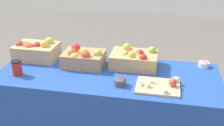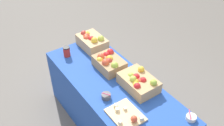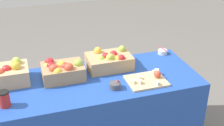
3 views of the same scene
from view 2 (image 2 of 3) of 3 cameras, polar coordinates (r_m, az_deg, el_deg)
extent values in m
plane|color=slate|center=(3.32, 0.29, -13.99)|extent=(10.00, 10.00, 0.00)
cube|color=#234CAD|center=(3.04, 0.31, -9.68)|extent=(1.90, 0.76, 0.74)
cube|color=tan|center=(3.30, -4.50, 4.65)|extent=(0.39, 0.27, 0.14)
sphere|color=#D14C33|center=(3.31, -5.83, 5.86)|extent=(0.08, 0.08, 0.08)
sphere|color=#B2332D|center=(3.36, -6.34, 6.57)|extent=(0.08, 0.08, 0.08)
sphere|color=gold|center=(3.17, -4.01, 5.10)|extent=(0.08, 0.08, 0.08)
sphere|color=#B2C64C|center=(3.20, -2.52, 5.51)|extent=(0.08, 0.08, 0.08)
sphere|color=#D14C33|center=(3.31, -5.67, 5.96)|extent=(0.08, 0.08, 0.08)
sphere|color=#D14C33|center=(3.27, -5.76, 5.52)|extent=(0.08, 0.08, 0.08)
sphere|color=red|center=(3.24, -4.65, 5.36)|extent=(0.08, 0.08, 0.08)
sphere|color=gold|center=(3.36, -5.67, 6.46)|extent=(0.08, 0.08, 0.08)
cube|color=tan|center=(2.94, -0.64, -0.12)|extent=(0.36, 0.27, 0.13)
sphere|color=#D14C33|center=(2.92, -0.73, 0.82)|extent=(0.08, 0.08, 0.08)
sphere|color=#B2332D|center=(2.88, -0.72, 0.36)|extent=(0.08, 0.08, 0.08)
sphere|color=#B2C64C|center=(3.02, -1.11, 2.01)|extent=(0.08, 0.08, 0.08)
sphere|color=#D14C33|center=(2.92, -2.52, 1.43)|extent=(0.08, 0.08, 0.08)
sphere|color=#D14C33|center=(2.83, -1.49, 0.08)|extent=(0.08, 0.08, 0.08)
sphere|color=gold|center=(2.91, -2.71, 0.62)|extent=(0.08, 0.08, 0.08)
sphere|color=#99B742|center=(2.80, 0.58, -0.56)|extent=(0.08, 0.08, 0.08)
sphere|color=red|center=(3.00, -0.37, 2.46)|extent=(0.08, 0.08, 0.08)
sphere|color=gold|center=(2.91, -0.57, 0.95)|extent=(0.08, 0.08, 0.08)
sphere|color=red|center=(2.98, -1.24, 1.84)|extent=(0.08, 0.08, 0.08)
cube|color=tan|center=(2.70, 5.97, -4.40)|extent=(0.41, 0.29, 0.13)
sphere|color=red|center=(2.67, 5.49, -3.09)|extent=(0.07, 0.07, 0.07)
sphere|color=#D14C33|center=(2.65, 6.46, -4.12)|extent=(0.07, 0.07, 0.07)
sphere|color=gold|center=(2.59, 5.42, -4.99)|extent=(0.07, 0.07, 0.07)
sphere|color=gold|center=(2.62, 5.27, -4.28)|extent=(0.07, 0.07, 0.07)
sphere|color=red|center=(2.56, 5.67, -5.22)|extent=(0.07, 0.07, 0.07)
sphere|color=gold|center=(2.74, 6.56, -1.41)|extent=(0.07, 0.07, 0.07)
sphere|color=#99B742|center=(2.60, 9.32, -4.37)|extent=(0.07, 0.07, 0.07)
sphere|color=#B2C64C|center=(2.62, 4.75, -3.59)|extent=(0.07, 0.07, 0.07)
sphere|color=red|center=(2.64, 6.99, -3.88)|extent=(0.07, 0.07, 0.07)
sphere|color=#99B742|center=(2.70, 4.26, -2.88)|extent=(0.07, 0.07, 0.07)
cube|color=#D1B284|center=(2.45, 3.02, -11.54)|extent=(0.34, 0.27, 0.02)
cube|color=beige|center=(2.43, 6.57, -11.85)|extent=(0.03, 0.03, 0.02)
sphere|color=#D14C33|center=(2.38, 4.96, -12.39)|extent=(0.06, 0.06, 0.06)
cube|color=beige|center=(2.40, 6.66, -12.20)|extent=(0.05, 0.05, 0.04)
cube|color=beige|center=(2.36, 1.84, -13.17)|extent=(0.04, 0.04, 0.03)
cube|color=beige|center=(2.50, 0.84, -9.53)|extent=(0.05, 0.05, 0.03)
cube|color=beige|center=(2.47, 2.94, -10.20)|extent=(0.03, 0.03, 0.03)
cube|color=beige|center=(2.46, 1.17, -10.39)|extent=(0.05, 0.05, 0.03)
cylinder|color=#4C4C51|center=(2.60, -1.31, -7.45)|extent=(0.10, 0.10, 0.05)
cylinder|color=#EA598C|center=(2.55, -1.33, -6.99)|extent=(0.06, 0.08, 0.04)
cylinder|color=silver|center=(2.52, 17.35, -11.64)|extent=(0.10, 0.10, 0.04)
cylinder|color=#EA598C|center=(2.48, 17.11, -10.98)|extent=(0.08, 0.06, 0.05)
cylinder|color=red|center=(3.18, -10.14, 2.47)|extent=(0.08, 0.08, 0.12)
cylinder|color=black|center=(3.14, -10.27, 3.45)|extent=(0.08, 0.08, 0.01)
camera|label=1|loc=(1.72, -59.58, -11.78)|focal=44.98mm
camera|label=3|loc=(2.53, -60.26, 7.78)|focal=49.28mm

